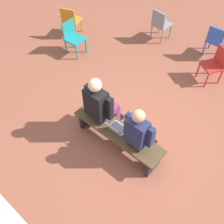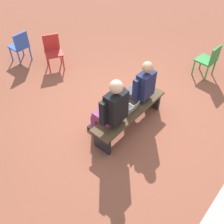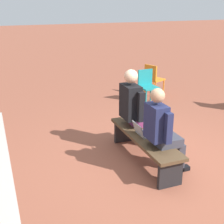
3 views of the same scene
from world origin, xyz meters
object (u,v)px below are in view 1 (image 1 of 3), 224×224
Objects in this scene: person_adult at (101,104)px; plastic_chair_near_bench_right at (72,36)px; bench at (118,134)px; laptop at (116,128)px; person_student at (140,132)px; plastic_chair_far_right at (216,40)px; plastic_chair_mid_courtyard at (160,23)px; plastic_chair_near_bench_left at (216,63)px; plastic_chair_far_left at (70,20)px.

plastic_chair_near_bench_right is at bearing -31.78° from person_adult.
bench is 5.62× the size of laptop.
person_student reaches higher than plastic_chair_far_right.
plastic_chair_far_right is 1.00× the size of plastic_chair_mid_courtyard.
person_student is at bearing 118.48° from plastic_chair_mid_courtyard.
plastic_chair_near_bench_left is (-0.93, -2.75, -0.27)m from person_adult.
plastic_chair_mid_courtyard is at bearing -16.39° from plastic_chair_near_bench_left.
person_adult is 2.64m from plastic_chair_near_bench_right.
plastic_chair_far_left is at bearing 27.06° from plastic_chair_far_right.
person_student is 4.14m from plastic_chair_far_left.
plastic_chair_far_left is 1.00× the size of plastic_chair_mid_courtyard.
person_student reaches higher than plastic_chair_near_bench_left.
laptop is at bearing 151.20° from plastic_chair_near_bench_right.
plastic_chair_mid_courtyard is (1.84, -0.54, 0.00)m from plastic_chair_near_bench_left.
plastic_chair_far_left reaches higher than bench.
plastic_chair_far_right is at bearing -84.38° from person_student.
laptop is 0.38× the size of plastic_chair_near_bench_left.
plastic_chair_near_bench_right is at bearing -28.80° from laptop.
plastic_chair_near_bench_left is at bearing 116.27° from plastic_chair_far_right.
person_student is 1.59× the size of plastic_chair_near_bench_left.
plastic_chair_near_bench_right and plastic_chair_mid_courtyard have the same top height.
bench is 3.64m from plastic_chair_mid_courtyard.
plastic_chair_mid_courtyard is at bearing -143.16° from plastic_chair_far_left.
plastic_chair_far_left is at bearing -30.91° from laptop.
plastic_chair_far_left is (3.69, -1.87, -0.23)m from person_student.
person_student is 0.94× the size of person_adult.
laptop is 3.65m from plastic_chair_far_right.
person_student is at bearing 95.62° from plastic_chair_far_right.
person_adult is (0.47, -0.07, 0.40)m from bench.
laptop is at bearing 80.08° from plastic_chair_near_bench_left.
plastic_chair_near_bench_left and plastic_chair_near_bench_right have the same top height.
person_student is 1.59× the size of plastic_chair_far_left.
person_adult reaches higher than plastic_chair_mid_courtyard.
plastic_chair_mid_courtyard is (-1.91, -1.43, 0.00)m from plastic_chair_far_left.
plastic_chair_far_left and plastic_chair_near_bench_right have the same top height.
plastic_chair_far_left is 0.75m from plastic_chair_near_bench_right.
person_adult is 4.46× the size of laptop.
plastic_chair_mid_courtyard is (-1.32, -1.91, 0.00)m from plastic_chair_near_bench_right.
bench is 2.14× the size of plastic_chair_far_right.
plastic_chair_near_bench_left and plastic_chair_mid_courtyard have the same top height.
laptop is at bearing 149.09° from plastic_chair_far_left.
plastic_chair_near_bench_left is (-0.05, -2.75, -0.23)m from person_student.
laptop is at bearing 169.09° from person_adult.
bench is 0.55m from person_student.
bench is at bearing 80.72° from plastic_chair_near_bench_left.
person_student is 3.60m from plastic_chair_far_right.
bench is 0.62m from person_adult.
plastic_chair_near_bench_right is at bearing 140.53° from plastic_chair_far_left.
bench is at bearing 151.71° from plastic_chair_near_bench_right.
plastic_chair_far_right is at bearing -63.73° from plastic_chair_near_bench_left.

